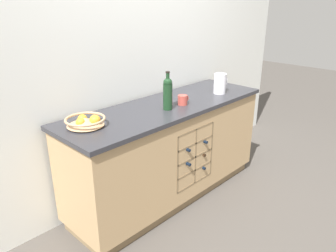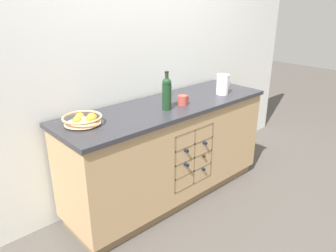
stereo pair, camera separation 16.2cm
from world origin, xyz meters
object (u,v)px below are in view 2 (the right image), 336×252
object	(u,v)px
ceramic_mug	(183,100)
standing_wine_bottle	(167,93)
fruit_bowl	(83,119)
white_pitcher	(223,84)

from	to	relation	value
ceramic_mug	standing_wine_bottle	bearing A→B (deg)	178.70
standing_wine_bottle	fruit_bowl	bearing A→B (deg)	167.25
white_pitcher	ceramic_mug	bearing A→B (deg)	177.96
white_pitcher	standing_wine_bottle	world-z (taller)	standing_wine_bottle
white_pitcher	standing_wine_bottle	xyz separation A→B (m)	(-0.69, 0.02, 0.04)
fruit_bowl	white_pitcher	bearing A→B (deg)	-7.31
ceramic_mug	standing_wine_bottle	xyz separation A→B (m)	(-0.18, 0.00, 0.10)
fruit_bowl	ceramic_mug	size ratio (longest dim) A/B	2.45
fruit_bowl	ceramic_mug	world-z (taller)	fruit_bowl
fruit_bowl	standing_wine_bottle	xyz separation A→B (m)	(0.67, -0.15, 0.10)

